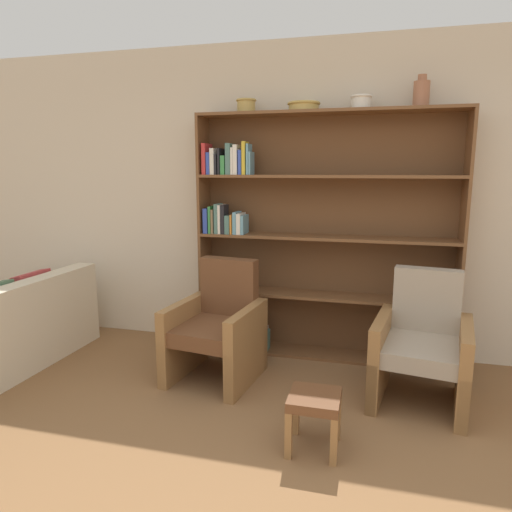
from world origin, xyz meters
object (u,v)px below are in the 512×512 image
vase_tall (421,93)px  bookshelf (302,242)px  bowl_stoneware (246,105)px  armchair_leather (218,328)px  footstool (314,406)px  bowl_slate (304,106)px  bowl_cream (361,101)px  couch (4,333)px  armchair_cushioned (422,347)px

vase_tall → bookshelf: bearing=178.5°
bowl_stoneware → armchair_leather: 1.90m
bookshelf → bowl_stoneware: bowl_stoneware is taller
footstool → armchair_leather: bearing=137.7°
bowl_slate → bowl_cream: bearing=0.0°
bowl_slate → vase_tall: bearing=0.0°
vase_tall → couch: vase_tall is taller
vase_tall → armchair_cushioned: 1.94m
armchair_leather → armchair_cushioned: (1.55, -0.00, 0.00)m
bookshelf → footstool: bookshelf is taller
bowl_cream → footstool: 2.39m
bowl_stoneware → bowl_slate: bearing=0.0°
bowl_stoneware → armchair_leather: (-0.07, -0.62, -1.79)m
vase_tall → footstool: 2.50m
bowl_cream → armchair_cushioned: bearing=-50.2°
bowl_slate → vase_tall: (0.92, 0.00, 0.06)m
armchair_cushioned → couch: bearing=13.4°
armchair_leather → armchair_cushioned: bearing=-172.3°
bowl_stoneware → vase_tall: size_ratio=0.71×
bookshelf → armchair_leather: 1.06m
bowl_stoneware → bowl_slate: (0.50, 0.00, -0.02)m
bookshelf → bowl_cream: 1.26m
bookshelf → bowl_slate: (-0.00, -0.02, 1.15)m
couch → armchair_leather: 1.87m
couch → armchair_cushioned: size_ratio=1.68×
bowl_slate → vase_tall: size_ratio=1.12×
bowl_cream → armchair_cushioned: bowl_cream is taller
couch → bowl_stoneware: bearing=-63.9°
bowl_slate → couch: 3.19m
bookshelf → vase_tall: (0.92, -0.02, 1.21)m
bowl_cream → armchair_leather: bowl_cream is taller
bowl_slate → armchair_leather: 1.96m
armchair_leather → footstool: size_ratio=2.68×
bowl_slate → couch: (-2.41, -0.87, -1.89)m
bowl_slate → armchair_leather: size_ratio=0.29×
bowl_slate → vase_tall: vase_tall is taller
vase_tall → armchair_cushioned: bearing=-84.0°
bookshelf → bowl_stoneware: bearing=-177.2°
bowl_stoneware → bowl_cream: bowl_stoneware is taller
couch → armchair_leather: armchair_leather is taller
bowl_cream → armchair_cushioned: 1.96m
armchair_leather → footstool: armchair_leather is taller
bowl_cream → bowl_slate: bearing=-180.0°
bookshelf → bowl_slate: bearing=-95.1°
bowl_slate → armchair_cushioned: bowl_slate is taller
couch → vase_tall: bearing=-73.7°
bowl_slate → bowl_cream: bowl_cream is taller
armchair_leather → armchair_cushioned: size_ratio=1.00×
bookshelf → armchair_cushioned: (0.98, -0.65, -0.62)m
bookshelf → armchair_leather: bookshelf is taller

